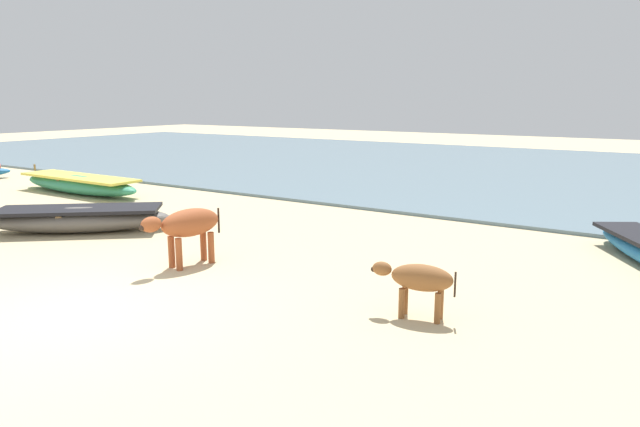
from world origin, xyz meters
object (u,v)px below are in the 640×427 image
(cow_adult_rust, at_px, (188,225))
(calf_near_brown, at_px, (419,279))
(fishing_boat_2, at_px, (79,184))
(fishing_boat_3, at_px, (80,219))

(cow_adult_rust, xyz_separation_m, calf_near_brown, (4.14, -0.06, -0.18))
(fishing_boat_2, bearing_deg, fishing_boat_3, 145.75)
(cow_adult_rust, distance_m, calf_near_brown, 4.15)
(fishing_boat_3, xyz_separation_m, cow_adult_rust, (3.74, -0.52, 0.41))
(fishing_boat_3, distance_m, calf_near_brown, 7.91)
(fishing_boat_2, distance_m, cow_adult_rust, 8.92)
(fishing_boat_3, distance_m, cow_adult_rust, 3.80)
(fishing_boat_3, height_order, cow_adult_rust, cow_adult_rust)
(fishing_boat_2, height_order, fishing_boat_3, fishing_boat_2)
(fishing_boat_2, distance_m, fishing_boat_3, 5.37)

